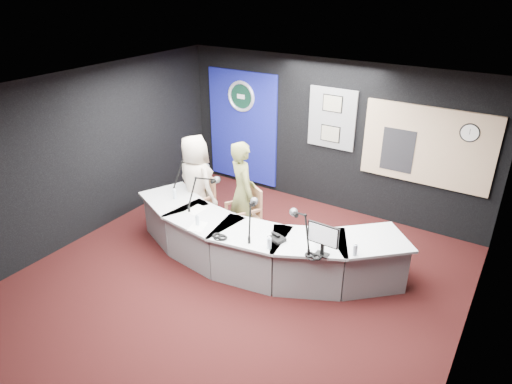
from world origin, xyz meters
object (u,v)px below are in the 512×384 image
Objects in this scene: broadcast_desk at (256,242)px; person_woman at (243,193)px; armchair_left at (197,204)px; armchair_right at (243,214)px; person_man at (196,183)px.

person_woman is at bearing 139.08° from broadcast_desk.
person_woman is (0.92, 0.08, 0.43)m from armchair_left.
armchair_left is 1.01m from person_woman.
broadcast_desk is at bearing -0.73° from armchair_left.
broadcast_desk is 4.54× the size of armchair_right.
broadcast_desk is 2.54× the size of person_woman.
person_woman is at bearing 0.00° from armchair_right.
person_man is (-0.92, -0.08, 0.36)m from armchair_right.
person_woman reaches higher than armchair_left.
armchair_right is 0.99m from person_man.
armchair_left is 0.53× the size of person_man.
person_woman is (0.92, 0.08, 0.03)m from person_man.
person_man reaches higher than armchair_right.
armchair_right reaches higher than armchair_left.
armchair_right is at bearing -160.70° from person_man.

